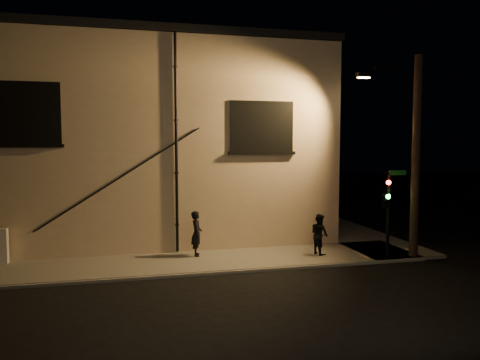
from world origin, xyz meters
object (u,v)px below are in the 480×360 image
object	(u,v)px
pedestrian_a	(197,233)
streetlamp_pole	(413,153)
traffic_signal	(385,200)
pedestrian_b	(319,234)

from	to	relation	value
pedestrian_a	streetlamp_pole	size ratio (longest dim) A/B	0.22
pedestrian_a	traffic_signal	world-z (taller)	traffic_signal
pedestrian_b	traffic_signal	world-z (taller)	traffic_signal
pedestrian_b	streetlamp_pole	distance (m)	4.59
pedestrian_a	pedestrian_b	bearing A→B (deg)	-93.59
pedestrian_a	pedestrian_b	distance (m)	4.65
pedestrian_b	traffic_signal	xyz separation A→B (m)	(2.13, -1.04, 1.38)
streetlamp_pole	pedestrian_a	bearing A→B (deg)	166.33
pedestrian_a	streetlamp_pole	world-z (taller)	streetlamp_pole
pedestrian_b	pedestrian_a	bearing A→B (deg)	65.89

